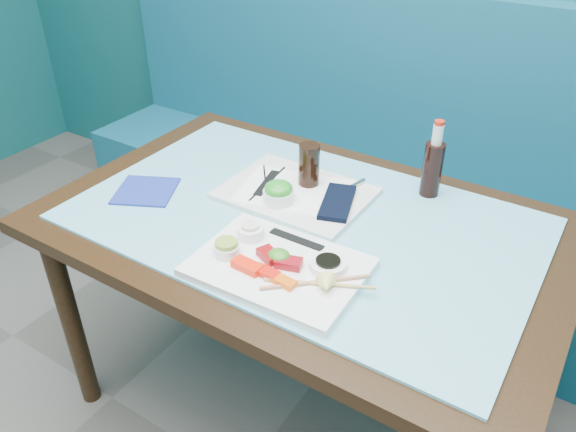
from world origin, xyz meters
The scene contains 34 objects.
booth_bench centered at (0.00, 2.29, 0.37)m, with size 3.00×0.56×1.17m.
dining_table centered at (0.00, 1.45, 0.67)m, with size 1.40×0.90×0.75m.
glass_top centered at (0.00, 1.45, 0.75)m, with size 1.22×0.76×0.01m, color #68BAD1.
sashimi_plate centered at (0.07, 1.22, 0.77)m, with size 0.40×0.28×0.02m, color white.
salmon_left centered at (0.02, 1.17, 0.79)m, with size 0.07×0.04×0.02m, color #FF230A.
salmon_mid centered at (0.07, 1.17, 0.79)m, with size 0.06×0.03×0.02m, color red.
salmon_right centered at (0.12, 1.17, 0.79)m, with size 0.06×0.03×0.01m, color #FF5A0A.
tuna_left centered at (0.04, 1.23, 0.79)m, with size 0.06×0.04×0.02m, color maroon.
tuna_right centered at (0.10, 1.23, 0.79)m, with size 0.06×0.04×0.02m, color maroon.
seaweed_garnish centered at (0.07, 1.23, 0.79)m, with size 0.06×0.05×0.03m, color #30791B.
ramekin_wasabi centered at (-0.05, 1.19, 0.79)m, with size 0.06×0.06×0.03m, color white.
wasabi_fill centered at (-0.05, 1.19, 0.81)m, with size 0.05×0.05×0.01m, color olive.
ramekin_ginger centered at (-0.05, 1.28, 0.79)m, with size 0.07×0.07×0.03m, color white.
ginger_fill centered at (-0.05, 1.28, 0.81)m, with size 0.04×0.04×0.01m, color beige.
soy_dish centered at (0.18, 1.27, 0.79)m, with size 0.09×0.09×0.02m, color white.
soy_fill centered at (0.18, 1.27, 0.80)m, with size 0.06×0.06×0.01m, color black.
lemon_wedge centered at (0.22, 1.19, 0.80)m, with size 0.05×0.05×0.04m, color #FEEE78.
chopstick_sleeve centered at (0.06, 1.33, 0.78)m, with size 0.15×0.02×0.00m, color black.
wooden_chopstick_a centered at (0.18, 1.21, 0.78)m, with size 0.01×0.01×0.25m, color #B17653.
wooden_chopstick_b centered at (0.19, 1.21, 0.78)m, with size 0.01×0.01×0.25m, color tan.
serving_tray centered at (-0.08, 1.54, 0.77)m, with size 0.41×0.31×0.02m, color silver.
paper_placemat centered at (-0.08, 1.54, 0.77)m, with size 0.31×0.22×0.00m, color white.
seaweed_bowl centered at (-0.09, 1.46, 0.79)m, with size 0.09×0.09×0.03m, color white.
seaweed_salad centered at (-0.09, 1.46, 0.82)m, with size 0.08×0.08×0.04m, color #219021.
cola_glass centered at (-0.07, 1.59, 0.84)m, with size 0.06×0.06×0.13m, color black.
navy_pouch centered at (0.06, 1.54, 0.78)m, with size 0.08×0.18×0.01m, color black.
fork centered at (0.05, 1.64, 0.78)m, with size 0.01×0.01×0.10m, color silver.
black_chopstick_a centered at (-0.17, 1.53, 0.78)m, with size 0.01×0.01×0.21m, color black.
black_chopstick_b centered at (-0.17, 1.53, 0.78)m, with size 0.01×0.01×0.22m, color black.
tray_sleeve centered at (-0.17, 1.53, 0.78)m, with size 0.03×0.15×0.00m, color black.
cola_bottle_body centered at (0.24, 1.75, 0.84)m, with size 0.06×0.06×0.16m, color black.
cola_bottle_neck centered at (0.24, 1.75, 0.95)m, with size 0.03×0.03×0.06m, color silver.
cola_bottle_cap centered at (0.24, 1.75, 0.98)m, with size 0.03×0.03×0.01m, color red.
blue_napkin centered at (-0.46, 1.32, 0.76)m, with size 0.16×0.16×0.01m, color navy.
Camera 1 is at (0.65, 0.35, 1.59)m, focal length 35.00 mm.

